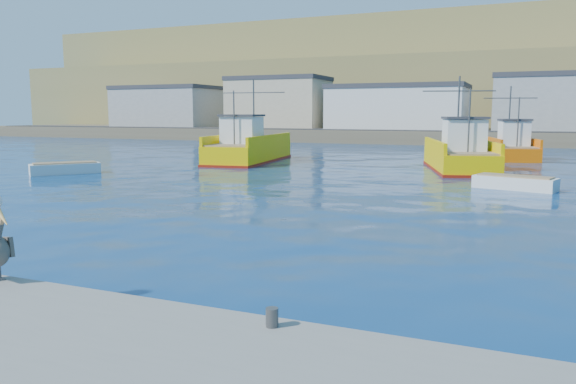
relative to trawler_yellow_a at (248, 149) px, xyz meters
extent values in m
plane|color=navy|center=(13.65, -28.53, -1.04)|extent=(260.00, 260.00, 0.00)
cylinder|color=#4C4C4C|center=(16.65, -31.93, -0.39)|extent=(0.20, 0.20, 0.30)
cube|color=brown|center=(13.65, 43.47, -0.24)|extent=(160.00, 30.00, 1.60)
cube|color=olive|center=(13.65, 69.47, 4.96)|extent=(180.00, 40.00, 14.00)
cube|color=olive|center=(13.65, 89.47, 9.96)|extent=(200.00, 40.00, 24.00)
cube|color=#2D2D2D|center=(13.65, 32.47, 0.61)|extent=(150.00, 5.00, 0.10)
cube|color=gray|center=(-34.35, 38.47, 3.56)|extent=(16.00, 10.00, 6.00)
cube|color=#333338|center=(-34.35, 38.47, 6.86)|extent=(16.32, 10.20, 0.60)
cube|color=tan|center=(-14.35, 38.47, 4.06)|extent=(14.00, 9.00, 7.00)
cube|color=#333338|center=(-14.35, 38.47, 7.86)|extent=(14.28, 9.18, 0.60)
cube|color=silver|center=(3.65, 38.47, 3.31)|extent=(18.00, 11.00, 5.50)
cube|color=#333338|center=(3.65, 38.47, 6.36)|extent=(18.36, 11.22, 0.60)
cube|color=gray|center=(23.65, 38.47, 3.81)|extent=(15.00, 10.00, 6.50)
cube|color=#333338|center=(23.65, 38.47, 7.36)|extent=(15.30, 10.20, 0.60)
cube|color=#E8BF00|center=(-0.04, 0.28, -0.32)|extent=(5.08, 11.45, 1.44)
cube|color=#E8BF00|center=(1.68, 0.50, 0.75)|extent=(1.61, 10.79, 0.70)
cube|color=#E8BF00|center=(-1.76, 0.06, 0.75)|extent=(1.61, 10.79, 0.70)
cube|color=maroon|center=(-0.04, 0.28, -0.99)|extent=(5.18, 11.68, 0.25)
cube|color=#8C7251|center=(-0.04, 0.28, 0.45)|extent=(4.73, 10.98, 0.10)
cube|color=white|center=(0.18, -1.37, 1.50)|extent=(2.92, 3.08, 2.00)
cube|color=#333338|center=(0.18, -1.37, 2.60)|extent=(3.14, 3.43, 0.15)
cylinder|color=#4C4C4C|center=(-0.18, 1.38, 2.90)|extent=(0.13, 0.13, 5.00)
cylinder|color=#4C4C4C|center=(0.39, -3.02, 2.40)|extent=(0.11, 0.11, 4.00)
cylinder|color=#4C4C4C|center=(-0.18, 1.38, 4.40)|extent=(5.13, 0.74, 0.08)
cube|color=#E8BF00|center=(16.04, -0.16, -0.39)|extent=(6.07, 10.63, 1.31)
cube|color=#E8BF00|center=(17.61, 0.29, 0.62)|extent=(2.87, 9.55, 0.70)
cube|color=#E8BF00|center=(14.46, -0.60, 0.62)|extent=(2.87, 9.55, 0.70)
cube|color=maroon|center=(16.04, -0.16, -0.99)|extent=(6.19, 10.84, 0.25)
cube|color=#8C7251|center=(16.04, -0.16, 0.32)|extent=(5.70, 10.17, 0.10)
cube|color=white|center=(16.45, -1.61, 1.37)|extent=(3.02, 3.08, 2.00)
cube|color=#333338|center=(16.45, -1.61, 2.47)|extent=(3.27, 3.42, 0.15)
cylinder|color=#4C4C4C|center=(15.76, 0.81, 2.77)|extent=(0.15, 0.15, 5.00)
cylinder|color=#4C4C4C|center=(16.85, -3.06, 2.27)|extent=(0.12, 0.12, 4.00)
cylinder|color=#4C4C4C|center=(15.76, 0.81, 4.27)|extent=(4.71, 1.40, 0.08)
cube|color=#E25E05|center=(18.94, 11.20, -0.50)|extent=(4.91, 8.74, 1.07)
cube|color=#E25E05|center=(20.35, 11.54, 0.38)|extent=(2.05, 7.91, 0.70)
cube|color=#E25E05|center=(17.52, 10.87, 0.38)|extent=(2.05, 7.91, 0.70)
cube|color=#8C7251|center=(18.94, 11.20, 0.08)|extent=(4.60, 8.36, 0.10)
cube|color=white|center=(19.22, 10.00, 1.13)|extent=(2.58, 2.51, 2.00)
cube|color=#333338|center=(19.22, 10.00, 2.23)|extent=(2.79, 2.78, 0.15)
cylinder|color=#4C4C4C|center=(18.75, 12.01, 2.53)|extent=(0.14, 0.14, 5.00)
cylinder|color=#4C4C4C|center=(19.51, 8.79, 2.03)|extent=(0.12, 0.12, 4.00)
cylinder|color=#4C4C4C|center=(18.75, 12.01, 4.03)|extent=(4.23, 1.08, 0.08)
cube|color=silver|center=(-6.54, -12.60, -0.78)|extent=(3.70, 4.12, 0.82)
cube|color=#8C7251|center=(-6.54, -12.60, -0.34)|extent=(3.20, 3.60, 0.08)
cube|color=silver|center=(19.74, -9.29, -0.80)|extent=(4.14, 2.42, 0.78)
cube|color=#8C7251|center=(19.74, -9.29, -0.37)|extent=(3.68, 2.02, 0.08)
cube|color=#595451|center=(10.63, -31.79, -0.53)|extent=(0.20, 0.19, 0.02)
cube|color=#38332D|center=(10.62, -31.62, 0.10)|extent=(0.73, 0.32, 0.49)
cone|color=gold|center=(11.08, -32.06, 0.86)|extent=(0.69, 0.38, 0.46)
camera|label=1|loc=(20.14, -39.54, 2.76)|focal=35.00mm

